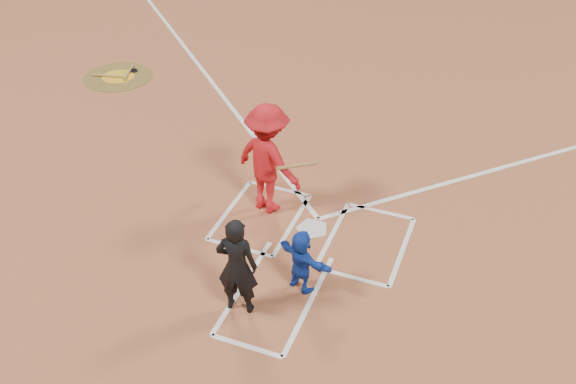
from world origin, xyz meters
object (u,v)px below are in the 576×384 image
(catcher, at_px, (301,261))
(umpire, at_px, (237,266))
(batter_at_plate, at_px, (268,159))
(home_plate, at_px, (312,229))
(on_deck_circle, at_px, (118,77))

(catcher, bearing_deg, umpire, 67.67)
(catcher, height_order, batter_at_plate, batter_at_plate)
(umpire, relative_size, batter_at_plate, 0.81)
(home_plate, distance_m, catcher, 1.54)
(umpire, height_order, batter_at_plate, batter_at_plate)
(home_plate, distance_m, on_deck_circle, 7.62)
(home_plate, xyz_separation_m, catcher, (0.31, -1.41, 0.53))
(on_deck_circle, bearing_deg, umpire, -44.79)
(home_plate, height_order, umpire, umpire)
(umpire, bearing_deg, catcher, -142.47)
(home_plate, relative_size, batter_at_plate, 0.29)
(on_deck_circle, xyz_separation_m, umpire, (6.13, -6.08, 0.83))
(on_deck_circle, relative_size, catcher, 1.57)
(on_deck_circle, distance_m, catcher, 8.70)
(home_plate, height_order, batter_at_plate, batter_at_plate)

